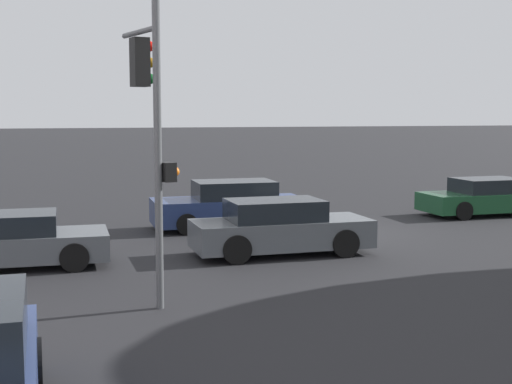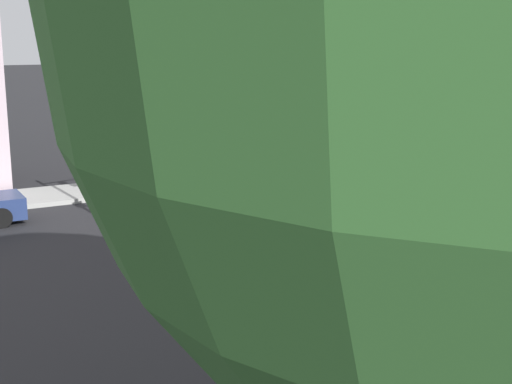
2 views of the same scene
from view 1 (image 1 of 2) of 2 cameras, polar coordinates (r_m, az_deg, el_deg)
ground_plane at (r=21.17m, az=6.98°, el=-3.34°), size 300.00×300.00×0.00m
traffic_signal at (r=13.16m, az=-8.34°, el=6.30°), size 0.82×1.72×5.53m
crossing_car_0 at (r=26.02m, az=17.82°, el=-0.42°), size 4.36×1.96×1.28m
crossing_car_1 at (r=21.94m, az=-2.12°, el=-1.12°), size 4.71×2.08×1.47m
crossing_car_2 at (r=17.89m, az=1.92°, el=-2.91°), size 4.47×1.85×1.40m
crossing_car_3 at (r=17.33m, az=-18.78°, el=-3.75°), size 4.20×2.01×1.27m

